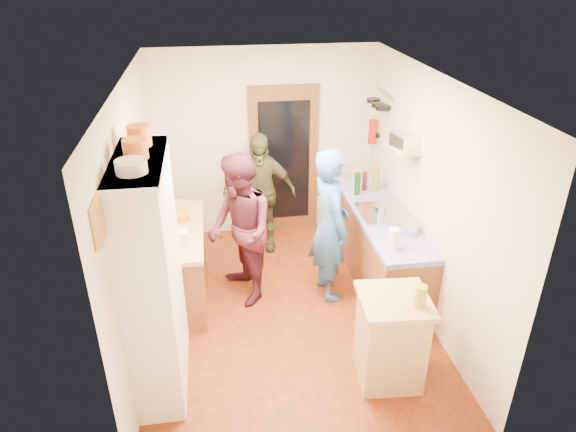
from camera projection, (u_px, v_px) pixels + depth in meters
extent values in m
cube|color=maroon|center=(287.00, 311.00, 5.84)|extent=(3.00, 4.00, 0.02)
cube|color=silver|center=(287.00, 78.00, 4.65)|extent=(3.00, 4.00, 0.02)
cube|color=beige|center=(265.00, 144.00, 7.01)|extent=(3.00, 0.02, 2.60)
cube|color=beige|center=(332.00, 336.00, 3.47)|extent=(3.00, 0.02, 2.60)
cube|color=beige|center=(136.00, 218.00, 5.04)|extent=(0.02, 4.00, 2.60)
cube|color=beige|center=(428.00, 198.00, 5.45)|extent=(0.02, 4.00, 2.60)
cube|color=brown|center=(284.00, 161.00, 7.13)|extent=(0.95, 0.06, 2.10)
cube|color=black|center=(284.00, 162.00, 7.09)|extent=(0.70, 0.02, 1.70)
cube|color=white|center=(153.00, 278.00, 4.46)|extent=(0.40, 1.20, 2.20)
cube|color=white|center=(137.00, 162.00, 3.96)|extent=(0.40, 1.14, 0.04)
cylinder|color=white|center=(131.00, 167.00, 3.69)|extent=(0.23, 0.23, 0.10)
cylinder|color=orange|center=(135.00, 149.00, 3.94)|extent=(0.19, 0.19, 0.15)
cylinder|color=orange|center=(139.00, 136.00, 4.20)|extent=(0.19, 0.19, 0.17)
cube|color=brown|center=(178.00, 266.00, 5.88)|extent=(0.60, 1.40, 0.85)
cube|color=tan|center=(174.00, 232.00, 5.67)|extent=(0.64, 1.44, 0.05)
cube|color=white|center=(176.00, 239.00, 5.30)|extent=(0.23, 0.16, 0.17)
cylinder|color=white|center=(168.00, 229.00, 5.50)|extent=(0.15, 0.15, 0.16)
cylinder|color=orange|center=(182.00, 217.00, 5.84)|extent=(0.22, 0.22, 0.08)
cube|color=tan|center=(178.00, 204.00, 6.21)|extent=(0.34, 0.28, 0.02)
cube|color=brown|center=(378.00, 248.00, 6.25)|extent=(0.60, 2.20, 0.84)
cube|color=#1E2DAA|center=(382.00, 215.00, 6.04)|extent=(0.62, 2.22, 0.06)
cube|color=silver|center=(383.00, 213.00, 5.98)|extent=(0.55, 0.58, 0.04)
cylinder|color=silver|center=(382.00, 210.00, 5.86)|extent=(0.19, 0.19, 0.12)
cylinder|color=#143F14|center=(357.00, 184.00, 6.43)|extent=(0.08, 0.08, 0.29)
cylinder|color=#591419|center=(365.00, 181.00, 6.56)|extent=(0.07, 0.07, 0.25)
cylinder|color=olive|center=(376.00, 179.00, 6.51)|extent=(0.10, 0.10, 0.32)
cylinder|color=white|center=(394.00, 239.00, 5.23)|extent=(0.13, 0.13, 0.23)
cylinder|color=silver|center=(405.00, 228.00, 5.58)|extent=(0.34, 0.34, 0.11)
cube|color=tan|center=(390.00, 341.00, 4.73)|extent=(0.59, 0.59, 0.86)
cube|color=tan|center=(395.00, 301.00, 4.52)|extent=(0.66, 0.66, 0.05)
cube|color=white|center=(388.00, 297.00, 4.56)|extent=(0.37, 0.31, 0.02)
cylinder|color=#AD9E2D|center=(421.00, 296.00, 4.37)|extent=(0.11, 0.11, 0.20)
cylinder|color=silver|center=(384.00, 94.00, 6.44)|extent=(0.02, 0.65, 0.02)
cylinder|color=black|center=(383.00, 108.00, 6.34)|extent=(0.18, 0.18, 0.05)
cylinder|color=black|center=(378.00, 105.00, 6.52)|extent=(0.16, 0.16, 0.05)
cylinder|color=black|center=(373.00, 100.00, 6.69)|extent=(0.17, 0.17, 0.05)
cube|color=tan|center=(404.00, 149.00, 5.64)|extent=(0.26, 0.42, 0.03)
cube|color=silver|center=(405.00, 141.00, 5.60)|extent=(0.27, 0.34, 0.15)
cube|color=black|center=(377.00, 135.00, 6.87)|extent=(0.06, 0.10, 0.04)
cylinder|color=red|center=(373.00, 132.00, 6.84)|extent=(0.11, 0.11, 0.32)
cube|color=gold|center=(98.00, 223.00, 3.34)|extent=(0.03, 0.25, 0.30)
imported|color=#305EA1|center=(334.00, 226.00, 5.73)|extent=(0.53, 0.72, 1.80)
imported|color=#491B29|center=(242.00, 228.00, 5.73)|extent=(0.87, 1.00, 1.76)
imported|color=#3D3F24|center=(260.00, 193.00, 6.74)|extent=(0.99, 0.50, 1.63)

